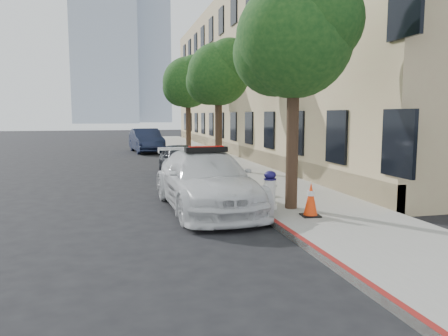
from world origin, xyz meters
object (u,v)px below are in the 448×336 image
traffic_cone (311,200)px  police_car (206,180)px  parked_car_mid (181,160)px  parked_car_far (146,140)px  fire_hydrant (270,190)px

traffic_cone → police_car: bearing=135.6°
parked_car_mid → traffic_cone: size_ratio=4.96×
parked_car_mid → traffic_cone: 8.39m
police_car → traffic_cone: (2.03, -1.99, -0.22)m
police_car → parked_car_mid: (0.24, 6.20, -0.09)m
parked_car_far → parked_car_mid: bearing=-93.4°
police_car → fire_hydrant: bearing=-39.3°
police_car → traffic_cone: police_car is taller
parked_car_far → traffic_cone: parked_car_far is taller
parked_car_far → fire_hydrant: parked_car_far is taller
police_car → parked_car_far: (-0.38, 17.99, 0.02)m
parked_car_far → traffic_cone: (2.41, -19.98, -0.24)m
fire_hydrant → traffic_cone: size_ratio=1.21×
parked_car_far → fire_hydrant: bearing=-91.1°
parked_car_mid → parked_car_far: size_ratio=0.83×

